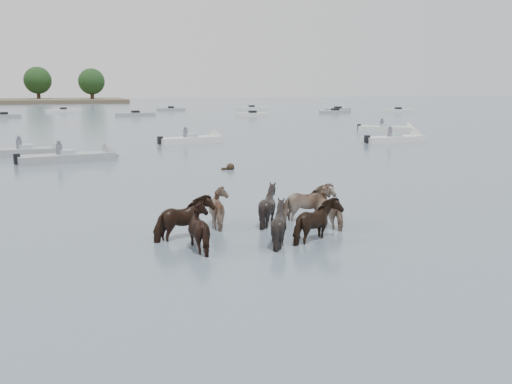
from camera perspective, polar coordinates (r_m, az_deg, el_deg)
name	(u,v)px	position (r m, az deg, el deg)	size (l,w,h in m)	color
ground	(267,247)	(16.08, 1.09, -5.56)	(400.00, 400.00, 0.00)	#4A5A6A
pony_herd	(265,217)	(17.58, 0.93, -2.52)	(6.91, 4.43, 1.56)	black
swimming_pony	(230,168)	(30.97, -2.65, 2.45)	(0.72, 0.44, 0.44)	black
motorboat_a	(38,152)	(40.07, -20.97, 3.80)	(4.86, 1.81, 1.92)	gray
motorboat_b	(80,157)	(36.06, -17.16, 3.34)	(6.24, 2.82, 1.92)	gray
motorboat_c	(199,140)	(46.05, -5.69, 5.23)	(5.88, 2.99, 1.92)	silver
motorboat_d	(402,139)	(47.92, 14.38, 5.16)	(5.96, 2.24, 1.92)	silver
motorboat_e	(393,129)	(58.85, 13.55, 6.14)	(5.51, 4.63, 1.92)	silver
distant_flotilla	(110,114)	(91.64, -14.39, 7.61)	(103.30, 28.25, 0.93)	silver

